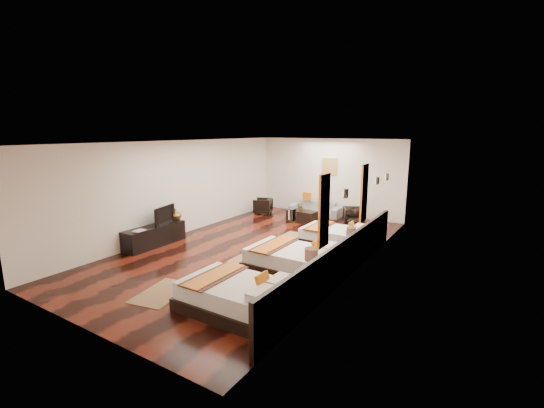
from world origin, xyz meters
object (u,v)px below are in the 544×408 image
Objects in this scene: nightstand_a at (311,279)px; nightstand_b at (350,250)px; bed_near at (241,296)px; tv_console at (155,236)px; figurine at (176,214)px; sofa at (315,209)px; bed_mid at (297,260)px; tv at (162,215)px; armchair_right at (354,216)px; coffee_table at (302,216)px; bed_far at (337,237)px; armchair_left at (263,206)px; table_plant at (301,206)px; book at (136,230)px.

nightstand_b is at bearing 90.00° from nightstand_a.
tv_console is (-4.20, 1.71, 0.00)m from bed_near.
figurine is 5.21m from sofa.
tv reaches higher than bed_mid.
nightstand_a is at bearing -107.49° from armchair_right.
tv_console is 0.91m from figurine.
sofa is at bearing 64.87° from figurine.
coffee_table is (2.20, 3.65, -0.52)m from figurine.
sofa is (2.15, 5.23, -0.53)m from tv.
bed_far is at bearing 90.04° from bed_near.
coffee_table is at bearing 137.98° from bed_far.
nightstand_b is 4.73m from sofa.
coffee_table is (2.20, 4.44, -0.08)m from tv_console.
armchair_right is at bearing 101.32° from nightstand_a.
tv_console is 0.96× the size of sofa.
bed_far is 4.61m from figurine.
nightstand_b is at bearing 18.36° from tv_console.
nightstand_b reaches higher than bed_near.
bed_mid is 4.63m from armchair_right.
nightstand_b is 1.31× the size of armchair_left.
bed_near is 2.48× the size of nightstand_b.
nightstand_b is (0.75, -1.01, 0.05)m from bed_far.
tv reaches higher than table_plant.
tv is (-4.89, 0.77, 0.48)m from nightstand_a.
bed_near is 6.84× the size of book.
coffee_table is (1.84, -0.35, -0.09)m from armchair_left.
tv_console is 6.28m from armchair_right.
bed_far is 1.26m from nightstand_b.
tv is 1.34× the size of armchair_right.
bed_far is 2.10× the size of tv.
table_plant reaches higher than armchair_left.
bed_mid is 4.24m from figurine.
nightstand_b reaches higher than armchair_left.
tv is (-4.15, -0.09, 0.53)m from bed_mid.
nightstand_a is 1.46× the size of armchair_left.
bed_mid is at bearing -6.09° from figurine.
bed_far is at bearing 23.86° from figurine.
armchair_left is (0.37, 4.79, 0.02)m from tv_console.
nightstand_a reaches higher than nightstand_b.
tv_console is 0.59m from tv.
figurine reaches higher than sofa.
book is 0.47× the size of armchair_left.
figurine is at bearing -118.34° from sofa.
nightstand_a reaches higher than bed_mid.
bed_mid is 5.52m from sofa.
book reaches higher than sofa.
bed_near is at bearing -90.02° from bed_mid.
tv is 4.74m from coffee_table.
bed_mid is at bearing 4.71° from tv_console.
tv is 2.66× the size of figurine.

